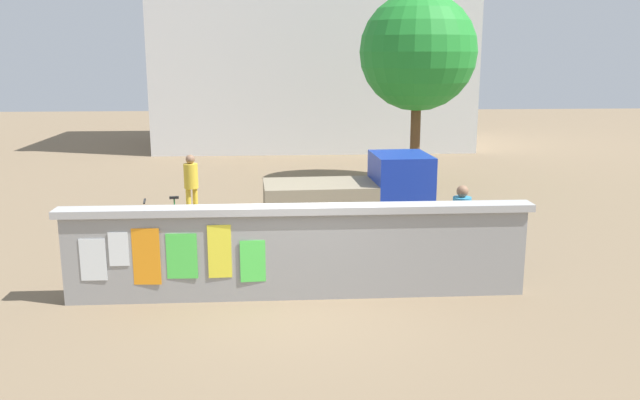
{
  "coord_description": "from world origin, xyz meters",
  "views": [
    {
      "loc": [
        -0.31,
        -10.36,
        3.96
      ],
      "look_at": [
        0.47,
        1.73,
        1.27
      ],
      "focal_mm": 36.83,
      "sensor_mm": 36.0,
      "label": 1
    }
  ],
  "objects_px": {
    "auto_rickshaw_truck": "(356,198)",
    "bicycle_near": "(168,223)",
    "person_bystander": "(191,181)",
    "tree_roadside": "(418,52)",
    "motorcycle": "(177,244)",
    "person_walking": "(461,219)"
  },
  "relations": [
    {
      "from": "auto_rickshaw_truck",
      "to": "bicycle_near",
      "type": "bearing_deg",
      "value": 178.48
    },
    {
      "from": "person_bystander",
      "to": "tree_roadside",
      "type": "distance_m",
      "value": 8.28
    },
    {
      "from": "tree_roadside",
      "to": "person_bystander",
      "type": "bearing_deg",
      "value": -145.94
    },
    {
      "from": "person_bystander",
      "to": "motorcycle",
      "type": "bearing_deg",
      "value": -87.28
    },
    {
      "from": "bicycle_near",
      "to": "person_walking",
      "type": "distance_m",
      "value": 6.33
    },
    {
      "from": "bicycle_near",
      "to": "tree_roadside",
      "type": "bearing_deg",
      "value": 41.93
    },
    {
      "from": "person_bystander",
      "to": "tree_roadside",
      "type": "bearing_deg",
      "value": 34.06
    },
    {
      "from": "person_walking",
      "to": "tree_roadside",
      "type": "relative_size",
      "value": 0.28
    },
    {
      "from": "bicycle_near",
      "to": "person_bystander",
      "type": "bearing_deg",
      "value": 79.65
    },
    {
      "from": "motorcycle",
      "to": "person_walking",
      "type": "bearing_deg",
      "value": -4.74
    },
    {
      "from": "auto_rickshaw_truck",
      "to": "person_bystander",
      "type": "height_order",
      "value": "auto_rickshaw_truck"
    },
    {
      "from": "person_walking",
      "to": "person_bystander",
      "type": "relative_size",
      "value": 1.0
    },
    {
      "from": "auto_rickshaw_truck",
      "to": "tree_roadside",
      "type": "bearing_deg",
      "value": 67.13
    },
    {
      "from": "motorcycle",
      "to": "bicycle_near",
      "type": "height_order",
      "value": "bicycle_near"
    },
    {
      "from": "bicycle_near",
      "to": "person_bystander",
      "type": "relative_size",
      "value": 1.05
    },
    {
      "from": "auto_rickshaw_truck",
      "to": "person_walking",
      "type": "bearing_deg",
      "value": -54.42
    },
    {
      "from": "auto_rickshaw_truck",
      "to": "motorcycle",
      "type": "bearing_deg",
      "value": -152.09
    },
    {
      "from": "motorcycle",
      "to": "bicycle_near",
      "type": "distance_m",
      "value": 2.09
    },
    {
      "from": "bicycle_near",
      "to": "person_bystander",
      "type": "distance_m",
      "value": 1.83
    },
    {
      "from": "auto_rickshaw_truck",
      "to": "motorcycle",
      "type": "xyz_separation_m",
      "value": [
        -3.62,
        -1.92,
        -0.44
      ]
    },
    {
      "from": "person_walking",
      "to": "motorcycle",
      "type": "bearing_deg",
      "value": 175.26
    },
    {
      "from": "person_walking",
      "to": "person_bystander",
      "type": "distance_m",
      "value": 6.89
    }
  ]
}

